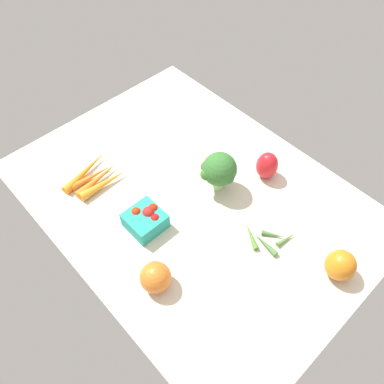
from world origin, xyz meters
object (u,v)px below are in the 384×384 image
(okra_pile, at_px, (266,239))
(broccoli_head, at_px, (219,170))
(berry_basket, at_px, (146,219))
(bell_pepper_orange, at_px, (340,265))
(heirloom_tomato_orange, at_px, (155,277))
(bell_pepper_red, at_px, (267,165))
(carrot_bunch, at_px, (95,178))

(okra_pile, height_order, broccoli_head, broccoli_head)
(berry_basket, distance_m, bell_pepper_orange, 0.51)
(heirloom_tomato_orange, bearing_deg, bell_pepper_orange, -129.17)
(bell_pepper_orange, distance_m, heirloom_tomato_orange, 0.46)
(bell_pepper_orange, height_order, okra_pile, bell_pepper_orange)
(berry_basket, relative_size, broccoli_head, 0.73)
(berry_basket, bearing_deg, bell_pepper_orange, -149.29)
(bell_pepper_red, relative_size, bell_pepper_orange, 1.08)
(okra_pile, xyz_separation_m, carrot_bunch, (0.49, 0.22, 0.01))
(berry_basket, bearing_deg, okra_pile, -141.48)
(bell_pepper_red, height_order, broccoli_head, broccoli_head)
(berry_basket, height_order, okra_pile, berry_basket)
(bell_pepper_red, distance_m, heirloom_tomato_orange, 0.47)
(bell_pepper_orange, bearing_deg, berry_basket, 30.71)
(berry_basket, distance_m, bell_pepper_red, 0.39)
(berry_basket, xyz_separation_m, broccoli_head, (-0.04, -0.24, 0.05))
(berry_basket, height_order, carrot_bunch, berry_basket)
(carrot_bunch, bearing_deg, berry_basket, -176.96)
(bell_pepper_red, distance_m, carrot_bunch, 0.52)
(berry_basket, bearing_deg, bell_pepper_red, -105.78)
(heirloom_tomato_orange, xyz_separation_m, broccoli_head, (0.11, -0.33, 0.04))
(okra_pile, height_order, carrot_bunch, carrot_bunch)
(bell_pepper_red, xyz_separation_m, okra_pile, (-0.15, 0.17, -0.04))
(okra_pile, relative_size, broccoli_head, 0.95)
(berry_basket, xyz_separation_m, heirloom_tomato_orange, (-0.15, 0.09, 0.01))
(carrot_bunch, distance_m, broccoli_head, 0.37)
(bell_pepper_orange, relative_size, carrot_bunch, 0.46)
(bell_pepper_orange, bearing_deg, bell_pepper_red, -18.97)
(bell_pepper_red, bearing_deg, bell_pepper_orange, 161.03)
(bell_pepper_orange, distance_m, okra_pile, 0.20)
(heirloom_tomato_orange, bearing_deg, okra_pile, -109.39)
(heirloom_tomato_orange, height_order, broccoli_head, broccoli_head)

